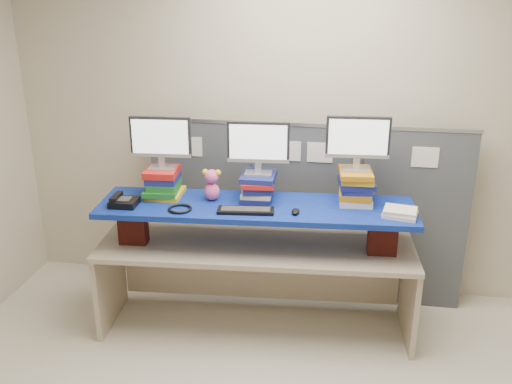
% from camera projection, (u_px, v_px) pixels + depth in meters
% --- Properties ---
extents(room, '(5.00, 4.00, 2.80)m').
position_uv_depth(room, '(281.00, 232.00, 2.82)').
color(room, beige).
rests_on(room, ground).
extents(cubicle_partition, '(2.60, 0.06, 1.53)m').
position_uv_depth(cubicle_partition, '(305.00, 213.00, 4.69)').
color(cubicle_partition, '#3D4249').
rests_on(cubicle_partition, ground).
extents(desk, '(2.39, 0.84, 0.72)m').
position_uv_depth(desk, '(256.00, 262.00, 4.30)').
color(desk, tan).
rests_on(desk, ground).
extents(brick_pier_left, '(0.21, 0.12, 0.28)m').
position_uv_depth(brick_pier_left, '(133.00, 226.00, 4.24)').
color(brick_pier_left, maroon).
rests_on(brick_pier_left, desk).
extents(brick_pier_right, '(0.21, 0.12, 0.28)m').
position_uv_depth(brick_pier_right, '(383.00, 236.00, 4.07)').
color(brick_pier_right, maroon).
rests_on(brick_pier_right, desk).
extents(blue_board, '(2.33, 0.72, 0.04)m').
position_uv_depth(blue_board, '(256.00, 208.00, 4.14)').
color(blue_board, navy).
rests_on(blue_board, brick_pier_left).
extents(book_stack_left, '(0.29, 0.33, 0.22)m').
position_uv_depth(book_stack_left, '(163.00, 183.00, 4.27)').
color(book_stack_left, gold).
rests_on(book_stack_left, blue_board).
extents(book_stack_center, '(0.26, 0.32, 0.20)m').
position_uv_depth(book_stack_center, '(258.00, 186.00, 4.21)').
color(book_stack_center, navy).
rests_on(book_stack_center, blue_board).
extents(book_stack_right, '(0.28, 0.33, 0.25)m').
position_uv_depth(book_stack_right, '(356.00, 186.00, 4.14)').
color(book_stack_right, beige).
rests_on(book_stack_right, blue_board).
extents(monitor_left, '(0.45, 0.14, 0.39)m').
position_uv_depth(monitor_left, '(161.00, 140.00, 4.16)').
color(monitor_left, '#ADADB2').
rests_on(monitor_left, book_stack_left).
extents(monitor_center, '(0.45, 0.14, 0.39)m').
position_uv_depth(monitor_center, '(258.00, 145.00, 4.10)').
color(monitor_center, '#ADADB2').
rests_on(monitor_center, book_stack_center).
extents(monitor_right, '(0.45, 0.14, 0.39)m').
position_uv_depth(monitor_right, '(358.00, 140.00, 4.02)').
color(monitor_right, '#ADADB2').
rests_on(monitor_right, book_stack_right).
extents(keyboard, '(0.41, 0.17, 0.03)m').
position_uv_depth(keyboard, '(246.00, 210.00, 4.01)').
color(keyboard, black).
rests_on(keyboard, blue_board).
extents(mouse, '(0.07, 0.11, 0.03)m').
position_uv_depth(mouse, '(296.00, 211.00, 3.98)').
color(mouse, black).
rests_on(mouse, blue_board).
extents(desk_phone, '(0.20, 0.18, 0.08)m').
position_uv_depth(desk_phone, '(123.00, 202.00, 4.11)').
color(desk_phone, black).
rests_on(desk_phone, blue_board).
extents(headset, '(0.18, 0.18, 0.02)m').
position_uv_depth(headset, '(180.00, 209.00, 4.04)').
color(headset, black).
rests_on(headset, blue_board).
extents(plush_toy, '(0.14, 0.10, 0.24)m').
position_uv_depth(plush_toy, '(212.00, 184.00, 4.18)').
color(plush_toy, '#E05596').
rests_on(plush_toy, blue_board).
extents(binder_stack, '(0.26, 0.22, 0.05)m').
position_uv_depth(binder_stack, '(400.00, 213.00, 3.93)').
color(binder_stack, silver).
rests_on(binder_stack, blue_board).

